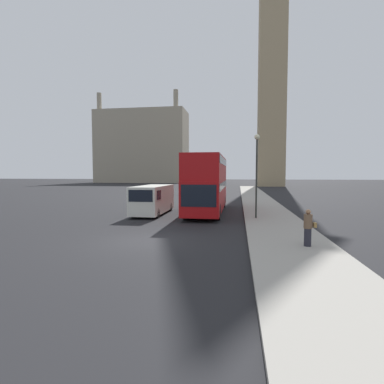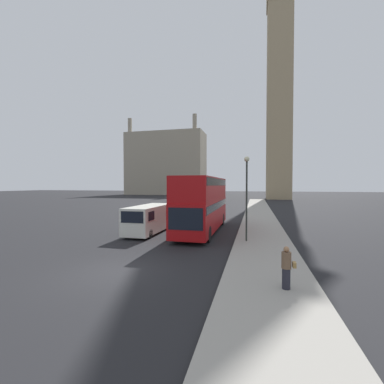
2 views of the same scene
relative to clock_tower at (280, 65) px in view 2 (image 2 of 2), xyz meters
name	(u,v)px [view 2 (image 2 of 2)]	position (x,y,z in m)	size (l,w,h in m)	color
ground_plane	(112,272)	(-12.62, -64.50, -36.84)	(300.00, 300.00, 0.00)	black
sidewalk_strip	(269,284)	(-5.76, -64.50, -36.77)	(3.73, 120.00, 0.15)	#9E998E
clock_tower	(280,65)	(0.00, 0.00, 0.00)	(6.98, 7.15, 71.96)	tan
building_block_distant	(166,164)	(-41.86, 25.13, -24.27)	(31.39, 13.09, 30.57)	#9E937F
red_double_decker_bus	(203,202)	(-10.58, -53.61, -34.31)	(2.64, 11.20, 4.56)	#A80F11
white_van	(149,218)	(-14.72, -55.44, -35.63)	(2.06, 6.08, 2.25)	silver
pedestrian	(287,268)	(-5.17, -65.00, -35.91)	(0.51, 0.35, 1.56)	#23232D
street_lamp	(247,186)	(-6.85, -57.13, -32.93)	(0.36, 0.36, 5.72)	#2D332D
parked_sedan	(198,205)	(-15.06, -35.00, -36.14)	(1.77, 4.22, 1.57)	silver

